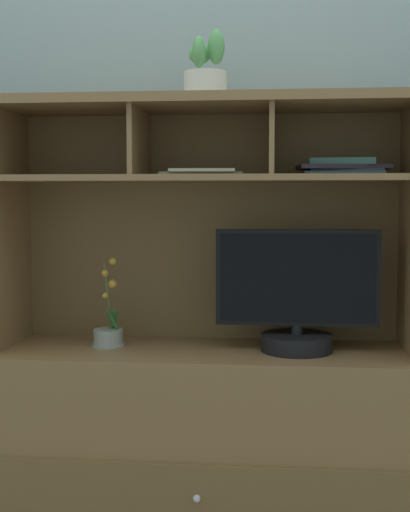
% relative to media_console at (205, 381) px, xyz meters
% --- Properties ---
extents(floor_plane, '(6.00, 6.00, 0.02)m').
position_rel_media_console_xyz_m(floor_plane, '(0.00, -0.01, -0.42)').
color(floor_plane, tan).
rests_on(floor_plane, ground).
extents(back_wall, '(6.00, 0.02, 2.80)m').
position_rel_media_console_xyz_m(back_wall, '(0.00, 0.26, 0.99)').
color(back_wall, gray).
rests_on(back_wall, ground).
extents(media_console, '(1.42, 0.50, 1.34)m').
position_rel_media_console_xyz_m(media_console, '(0.00, 0.00, 0.00)').
color(media_console, olive).
rests_on(media_console, ground).
extents(tv_monitor, '(0.52, 0.23, 0.40)m').
position_rel_media_console_xyz_m(tv_monitor, '(0.30, -0.03, 0.28)').
color(tv_monitor, black).
rests_on(tv_monitor, media_console).
extents(potted_orchid, '(0.11, 0.11, 0.30)m').
position_rel_media_console_xyz_m(potted_orchid, '(-0.32, -0.01, 0.17)').
color(potted_orchid, gray).
rests_on(potted_orchid, media_console).
extents(magazine_stack_left, '(0.28, 0.20, 0.02)m').
position_rel_media_console_xyz_m(magazine_stack_left, '(-0.01, -0.00, 0.69)').
color(magazine_stack_left, gray).
rests_on(magazine_stack_left, media_console).
extents(magazine_stack_centre, '(0.30, 0.28, 0.05)m').
position_rel_media_console_xyz_m(magazine_stack_centre, '(0.45, 0.04, 0.71)').
color(magazine_stack_centre, '#2E434E').
rests_on(magazine_stack_centre, media_console).
extents(potted_succulent, '(0.16, 0.16, 0.22)m').
position_rel_media_console_xyz_m(potted_succulent, '(0.00, -0.00, 1.00)').
color(potted_succulent, silver).
rests_on(potted_succulent, media_console).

